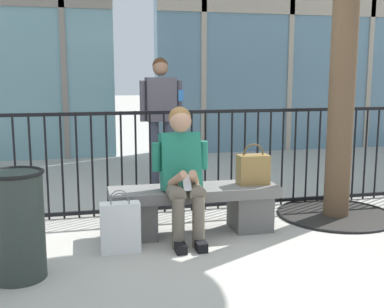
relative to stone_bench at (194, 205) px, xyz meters
The scene contains 8 objects.
ground_plane 0.27m from the stone_bench, ahead, with size 60.00×60.00×0.00m, color #B2ADA3.
stone_bench is the anchor object (origin of this frame).
seated_person_with_phone 0.43m from the stone_bench, 138.44° to the right, with size 0.52×0.66×1.21m.
handbag_on_bench 0.67m from the stone_bench, ahead, with size 0.30×0.16×0.40m.
shopping_bag 0.81m from the stone_bench, 154.87° to the right, with size 0.33×0.14×0.53m.
bystander_at_railing 1.99m from the stone_bench, 89.85° to the left, with size 0.55×0.27×1.71m.
plaza_railing 0.82m from the stone_bench, 90.00° to the left, with size 7.07×0.04×1.12m.
trash_can 1.67m from the stone_bench, 155.25° to the right, with size 0.43×0.43×0.82m.
Camera 1 is at (-1.04, -4.29, 1.50)m, focal length 44.95 mm.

